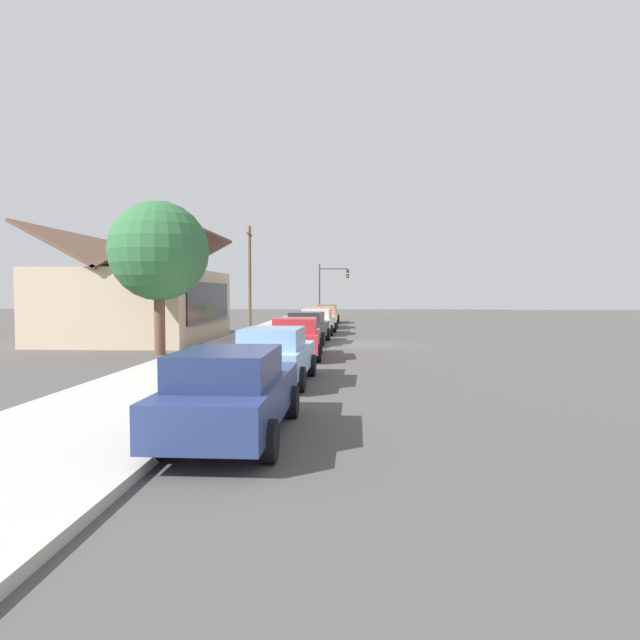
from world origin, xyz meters
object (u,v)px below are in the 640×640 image
(car_skyblue, at_px, (275,355))
(car_coral, at_px, (323,317))
(traffic_light_main, at_px, (331,283))
(utility_pole_wooden, at_px, (250,275))
(car_charcoal, at_px, (308,327))
(car_olive, at_px, (327,313))
(car_navy, at_px, (232,392))
(car_cherry, at_px, (296,337))
(fire_hydrant_red, at_px, (298,324))
(car_ivory, at_px, (318,321))
(shade_tree, at_px, (159,252))

(car_skyblue, relative_size, car_coral, 0.92)
(traffic_light_main, bearing_deg, utility_pole_wooden, 151.43)
(car_charcoal, xyz_separation_m, car_olive, (19.23, -0.16, -0.00))
(car_skyblue, bearing_deg, car_navy, -177.63)
(traffic_light_main, bearing_deg, car_cherry, 179.51)
(utility_pole_wooden, bearing_deg, fire_hydrant_red, -133.43)
(utility_pole_wooden, height_order, fire_hydrant_red, utility_pole_wooden)
(car_navy, height_order, car_charcoal, same)
(car_coral, relative_size, utility_pole_wooden, 0.66)
(car_ivory, relative_size, shade_tree, 0.77)
(car_navy, bearing_deg, car_olive, 0.46)
(car_navy, xyz_separation_m, car_coral, (31.04, -0.02, 0.00))
(shade_tree, bearing_deg, car_cherry, -97.94)
(car_coral, bearing_deg, shade_tree, 158.98)
(fire_hydrant_red, bearing_deg, utility_pole_wooden, 46.57)
(car_charcoal, bearing_deg, shade_tree, 138.91)
(car_ivory, bearing_deg, shade_tree, 156.39)
(car_navy, bearing_deg, car_coral, 0.43)
(shade_tree, bearing_deg, fire_hydrant_red, -16.20)
(car_olive, bearing_deg, utility_pole_wooden, 138.93)
(car_cherry, height_order, car_charcoal, same)
(car_charcoal, height_order, car_olive, same)
(car_charcoal, height_order, fire_hydrant_red, car_charcoal)
(car_ivory, distance_m, traffic_light_main, 17.39)
(car_navy, height_order, car_skyblue, same)
(car_cherry, bearing_deg, car_coral, -2.58)
(car_olive, bearing_deg, car_navy, 179.64)
(car_skyblue, height_order, utility_pole_wooden, utility_pole_wooden)
(car_coral, bearing_deg, car_charcoal, 175.94)
(car_olive, height_order, utility_pole_wooden, utility_pole_wooden)
(car_charcoal, distance_m, shade_tree, 8.78)
(utility_pole_wooden, bearing_deg, car_coral, -94.43)
(car_olive, xyz_separation_m, fire_hydrant_red, (-10.18, 1.50, -0.32))
(car_navy, relative_size, car_charcoal, 1.04)
(car_olive, bearing_deg, fire_hydrant_red, 171.27)
(car_cherry, xyz_separation_m, car_olive, (25.81, -0.09, -0.00))
(car_charcoal, bearing_deg, utility_pole_wooden, 25.88)
(car_ivory, distance_m, fire_hydrant_red, 3.37)
(car_cherry, bearing_deg, car_navy, 178.15)
(car_coral, height_order, fire_hydrant_red, car_coral)
(car_charcoal, bearing_deg, car_navy, -176.26)
(shade_tree, distance_m, fire_hydrant_red, 15.90)
(car_skyblue, distance_m, car_charcoal, 12.74)
(fire_hydrant_red, bearing_deg, shade_tree, 163.80)
(car_cherry, distance_m, car_ivory, 12.63)
(car_skyblue, distance_m, traffic_light_main, 36.08)
(car_ivory, bearing_deg, fire_hydrant_red, 28.73)
(car_charcoal, bearing_deg, fire_hydrant_red, 11.73)
(car_skyblue, relative_size, shade_tree, 0.73)
(car_cherry, distance_m, fire_hydrant_red, 15.70)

